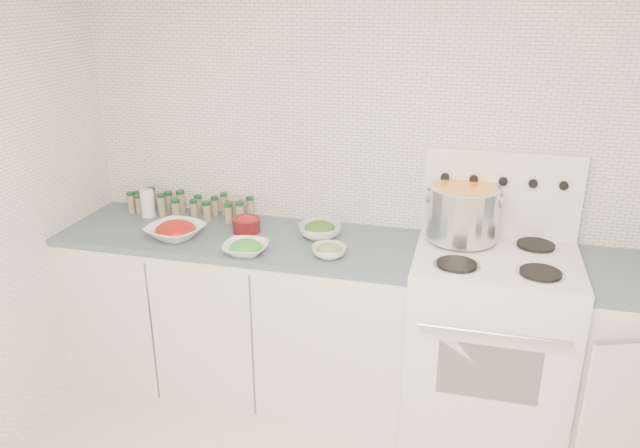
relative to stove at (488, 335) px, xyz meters
The scene contains 12 objects.
room_walls 1.66m from the stove, 112.04° to the right, with size 3.54×3.04×2.52m.
counter_left 1.31m from the stove, behind, with size 1.85×0.62×0.90m.
stove is the anchor object (origin of this frame).
stock_pot 0.63m from the stove, 142.03° to the left, with size 0.36×0.34×0.26m.
bowl_tomato 1.66m from the stove, behind, with size 0.34×0.34×0.09m.
bowl_snowpea 1.27m from the stove, 169.86° to the right, with size 0.23×0.23×0.07m.
bowl_broccoli 0.99m from the stove, behind, with size 0.24×0.24×0.09m.
bowl_zucchini 0.90m from the stove, 169.50° to the right, with size 0.21×0.21×0.07m.
bowl_pepper 1.35m from the stove, behind, with size 0.15×0.15×0.09m.
salt_canister 1.96m from the stove, behind, with size 0.08×0.08×0.15m, color white.
tin_can 1.51m from the stove, behind, with size 0.09×0.09×0.11m, color #A79F8E.
spice_cluster 1.76m from the stove, behind, with size 0.73×0.16×0.13m.
Camera 1 is at (0.34, -1.62, 2.12)m, focal length 35.00 mm.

